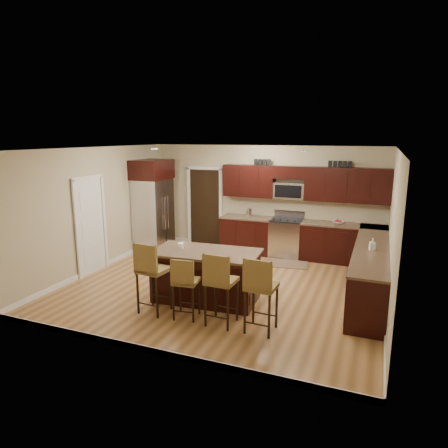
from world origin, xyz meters
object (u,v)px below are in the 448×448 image
at_px(island, 206,277).
at_px(stool_extra, 260,287).
at_px(stool_mid, 185,281).
at_px(stool_right, 220,281).
at_px(refrigerator, 153,205).
at_px(stool_left, 151,270).
at_px(range, 286,238).

bearing_deg(island, stool_extra, -37.76).
height_order(stool_mid, stool_right, stool_right).
relative_size(island, refrigerator, 0.84).
bearing_deg(refrigerator, stool_mid, -51.80).
bearing_deg(stool_left, stool_extra, 5.65).
bearing_deg(stool_mid, island, 82.71).
bearing_deg(island, stool_left, -129.57).
distance_m(stool_right, stool_extra, 0.65).
height_order(range, stool_mid, range).
bearing_deg(island, refrigerator, 132.76).
bearing_deg(island, range, 73.15).
height_order(refrigerator, stool_extra, refrigerator).
bearing_deg(stool_left, stool_right, 5.68).
xyz_separation_m(island, stool_mid, (0.01, -0.84, 0.22)).
bearing_deg(stool_left, refrigerator, 126.30).
height_order(island, stool_right, stool_right).
distance_m(island, stool_left, 1.10).
bearing_deg(stool_extra, island, 148.39).
bearing_deg(refrigerator, stool_right, -45.86).
height_order(range, stool_left, stool_left).
relative_size(stool_right, refrigerator, 0.51).
distance_m(refrigerator, stool_extra, 5.05).
bearing_deg(refrigerator, stool_extra, -40.54).
distance_m(island, refrigerator, 3.61).
height_order(stool_right, refrigerator, refrigerator).
bearing_deg(stool_extra, range, 99.67).
relative_size(range, stool_left, 0.90).
distance_m(stool_mid, stool_right, 0.62).
xyz_separation_m(range, stool_left, (-1.35, -4.06, 0.30)).
height_order(range, stool_extra, stool_extra).
bearing_deg(stool_extra, stool_left, -177.62).
height_order(stool_mid, stool_extra, stool_extra).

